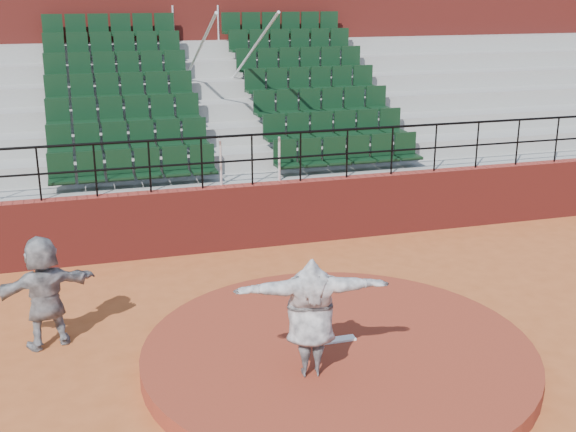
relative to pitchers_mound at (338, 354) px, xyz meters
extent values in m
plane|color=#AC5326|center=(0.00, 0.00, -0.12)|extent=(90.00, 90.00, 0.00)
cylinder|color=maroon|center=(0.00, 0.00, 0.00)|extent=(5.50, 5.50, 0.25)
cube|color=white|center=(0.00, 0.15, 0.14)|extent=(0.60, 0.15, 0.03)
cube|color=maroon|center=(0.00, 5.00, 0.53)|extent=(24.00, 0.30, 1.30)
cylinder|color=black|center=(0.00, 5.00, 2.17)|extent=(24.00, 0.05, 0.05)
cylinder|color=black|center=(0.00, 5.00, 1.68)|extent=(24.00, 0.04, 0.04)
cylinder|color=black|center=(-4.00, 5.00, 1.67)|extent=(0.04, 0.04, 1.00)
cylinder|color=black|center=(-3.00, 5.00, 1.67)|extent=(0.04, 0.04, 1.00)
cylinder|color=black|center=(-2.00, 5.00, 1.67)|extent=(0.04, 0.04, 1.00)
cylinder|color=black|center=(-1.00, 5.00, 1.67)|extent=(0.04, 0.04, 1.00)
cylinder|color=black|center=(0.00, 5.00, 1.67)|extent=(0.04, 0.04, 1.00)
cylinder|color=black|center=(1.00, 5.00, 1.67)|extent=(0.04, 0.04, 1.00)
cylinder|color=black|center=(2.00, 5.00, 1.67)|extent=(0.04, 0.04, 1.00)
cylinder|color=black|center=(3.00, 5.00, 1.67)|extent=(0.04, 0.04, 1.00)
cylinder|color=black|center=(4.00, 5.00, 1.67)|extent=(0.04, 0.04, 1.00)
cylinder|color=black|center=(5.00, 5.00, 1.67)|extent=(0.04, 0.04, 1.00)
cylinder|color=black|center=(6.00, 5.00, 1.67)|extent=(0.04, 0.04, 1.00)
cylinder|color=black|center=(7.00, 5.00, 1.67)|extent=(0.04, 0.04, 1.00)
cube|color=gray|center=(0.00, 5.58, 0.53)|extent=(24.00, 0.85, 1.30)
cube|color=black|center=(-2.25, 5.59, 1.54)|extent=(3.30, 0.48, 0.72)
cube|color=black|center=(2.25, 5.59, 1.54)|extent=(3.30, 0.48, 0.72)
cube|color=gray|center=(0.00, 6.43, 0.73)|extent=(24.00, 0.85, 1.70)
cube|color=black|center=(-2.25, 6.44, 1.94)|extent=(3.30, 0.48, 0.72)
cube|color=black|center=(2.25, 6.44, 1.94)|extent=(3.30, 0.48, 0.72)
cube|color=gray|center=(0.00, 7.28, 0.93)|extent=(24.00, 0.85, 2.10)
cube|color=black|center=(-2.25, 7.29, 2.33)|extent=(3.30, 0.48, 0.72)
cube|color=black|center=(2.25, 7.29, 2.33)|extent=(3.30, 0.48, 0.72)
cube|color=gray|center=(0.00, 8.12, 1.12)|extent=(24.00, 0.85, 2.50)
cube|color=black|center=(-2.25, 8.13, 2.73)|extent=(3.30, 0.48, 0.72)
cube|color=black|center=(2.25, 8.13, 2.73)|extent=(3.30, 0.48, 0.72)
cube|color=gray|center=(0.00, 8.97, 1.33)|extent=(24.00, 0.85, 2.90)
cube|color=black|center=(-2.25, 8.98, 3.14)|extent=(3.30, 0.48, 0.72)
cube|color=black|center=(2.25, 8.98, 3.14)|extent=(3.30, 0.48, 0.72)
cube|color=gray|center=(0.00, 9.82, 1.52)|extent=(24.00, 0.85, 3.30)
cube|color=black|center=(-2.25, 9.83, 3.53)|extent=(3.30, 0.48, 0.72)
cube|color=black|center=(2.25, 9.83, 3.53)|extent=(3.30, 0.48, 0.72)
cube|color=gray|center=(0.00, 10.68, 1.73)|extent=(24.00, 0.85, 3.70)
cube|color=black|center=(-2.25, 10.69, 3.94)|extent=(3.30, 0.48, 0.72)
cube|color=black|center=(2.25, 10.69, 3.94)|extent=(3.30, 0.48, 0.72)
cylinder|color=silver|center=(-0.60, 8.12, 3.28)|extent=(0.06, 5.97, 2.46)
cylinder|color=silver|center=(0.60, 8.12, 3.28)|extent=(0.06, 5.97, 2.46)
cube|color=maroon|center=(0.00, 12.60, 3.43)|extent=(24.00, 3.00, 7.10)
imported|color=black|center=(-0.61, -0.59, 0.92)|extent=(2.02, 0.85, 1.60)
imported|color=black|center=(-3.91, 1.69, 0.72)|extent=(1.65, 0.89, 1.69)
camera|label=1|loc=(-3.25, -8.51, 4.91)|focal=45.00mm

